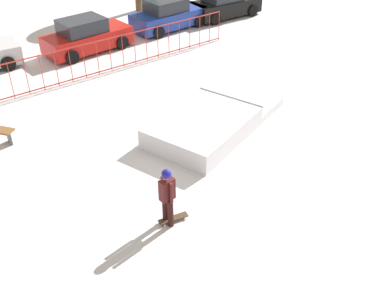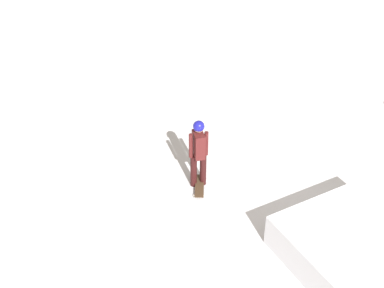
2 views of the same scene
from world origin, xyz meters
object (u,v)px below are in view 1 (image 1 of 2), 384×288
(parked_car_blue, at_px, (168,15))
(parked_car_black, at_px, (225,4))
(parked_car_red, at_px, (86,36))
(skate_ramp, at_px, (210,122))
(skater, at_px, (167,193))
(skateboard, at_px, (173,218))

(parked_car_blue, height_order, parked_car_black, same)
(parked_car_red, relative_size, parked_car_black, 1.04)
(skate_ramp, relative_size, parked_car_blue, 1.40)
(skater, bearing_deg, parked_car_black, 40.54)
(skater, relative_size, parked_car_blue, 0.40)
(parked_car_red, xyz_separation_m, parked_car_black, (8.62, 0.65, 0.00))
(skater, relative_size, skateboard, 2.10)
(skater, height_order, parked_car_red, skater)
(parked_car_red, xyz_separation_m, parked_car_blue, (4.89, 0.65, 0.00))
(skater, distance_m, parked_car_black, 17.29)
(skate_ramp, distance_m, skateboard, 4.66)
(skater, relative_size, parked_car_black, 0.42)
(skate_ramp, bearing_deg, parked_car_red, 72.15)
(skater, xyz_separation_m, parked_car_blue, (7.73, 12.95, -0.28))
(parked_car_black, bearing_deg, skate_ramp, -130.11)
(skate_ramp, xyz_separation_m, parked_car_blue, (4.16, 9.78, 0.41))
(skateboard, relative_size, parked_car_black, 0.20)
(skater, xyz_separation_m, skateboard, (0.16, 0.01, -0.93))
(skate_ramp, bearing_deg, parked_car_blue, 44.51)
(parked_car_blue, bearing_deg, skate_ramp, -119.68)
(skateboard, height_order, parked_car_blue, parked_car_blue)
(skate_ramp, xyz_separation_m, skateboard, (-3.41, -3.16, -0.24))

